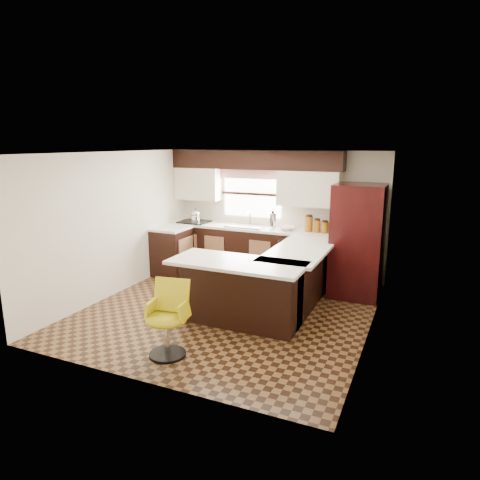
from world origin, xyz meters
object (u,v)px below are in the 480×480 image
at_px(peninsula_long, 296,279).
at_px(refrigerator, 357,241).
at_px(peninsula_return, 241,293).
at_px(bar_chair, 166,320).

distance_m(peninsula_long, refrigerator, 1.26).
height_order(peninsula_long, peninsula_return, same).
relative_size(peninsula_long, refrigerator, 1.03).
xyz_separation_m(peninsula_long, peninsula_return, (-0.53, -0.97, 0.00)).
bearing_deg(refrigerator, peninsula_long, -131.85).
xyz_separation_m(peninsula_return, refrigerator, (1.30, 1.84, 0.49)).
relative_size(peninsula_long, bar_chair, 2.11).
bearing_deg(peninsula_return, bar_chair, -109.46).
height_order(peninsula_long, bar_chair, bar_chair).
bearing_deg(peninsula_return, peninsula_long, 61.70).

